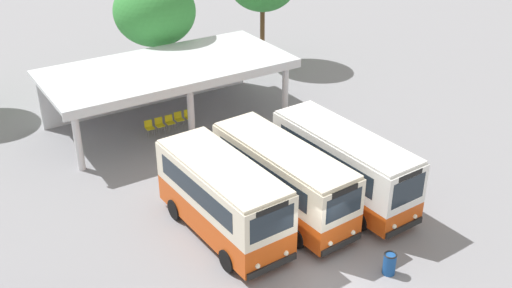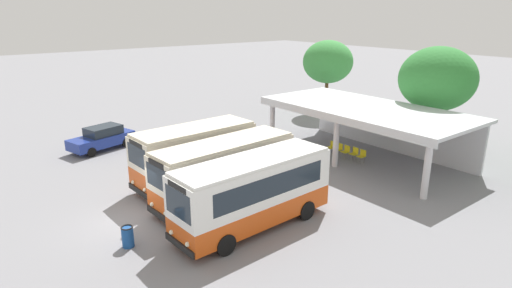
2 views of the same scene
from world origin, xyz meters
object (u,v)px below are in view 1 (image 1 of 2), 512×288
at_px(waiting_chair_second_from_end, 159,124).
at_px(waiting_chair_end_by_column, 149,127).
at_px(city_bus_middle_cream, 343,163).
at_px(waiting_chair_fifth_seat, 189,116).
at_px(waiting_chair_middle_seat, 170,121).
at_px(city_bus_nearest_orange, 222,196).
at_px(litter_bin_apron, 389,263).
at_px(waiting_chair_fourth_seat, 179,118).
at_px(city_bus_second_in_row, 282,177).

bearing_deg(waiting_chair_second_from_end, waiting_chair_end_by_column, -179.18).
distance_m(city_bus_middle_cream, waiting_chair_fifth_seat, 10.81).
xyz_separation_m(city_bus_middle_cream, waiting_chair_middle_seat, (-3.57, 10.38, -1.25)).
distance_m(waiting_chair_middle_seat, waiting_chair_fifth_seat, 1.22).
xyz_separation_m(city_bus_nearest_orange, waiting_chair_end_by_column, (1.03, 9.89, -1.29)).
bearing_deg(litter_bin_apron, waiting_chair_end_by_column, 100.83).
xyz_separation_m(city_bus_nearest_orange, waiting_chair_fourth_seat, (2.85, 10.01, -1.29)).
bearing_deg(waiting_chair_second_from_end, waiting_chair_fourth_seat, 5.24).
bearing_deg(city_bus_nearest_orange, city_bus_middle_cream, -4.69).
height_order(city_bus_nearest_orange, city_bus_second_in_row, city_bus_nearest_orange).
bearing_deg(city_bus_middle_cream, waiting_chair_end_by_column, 114.79).
distance_m(waiting_chair_second_from_end, waiting_chair_fifth_seat, 1.82).
height_order(city_bus_nearest_orange, waiting_chair_middle_seat, city_bus_nearest_orange).
bearing_deg(city_bus_second_in_row, waiting_chair_fourth_seat, 90.33).
bearing_deg(city_bus_nearest_orange, waiting_chair_end_by_column, 84.06).
height_order(city_bus_second_in_row, waiting_chair_middle_seat, city_bus_second_in_row).
xyz_separation_m(city_bus_nearest_orange, waiting_chair_fifth_seat, (3.46, 10.00, -1.29)).
bearing_deg(waiting_chair_fourth_seat, litter_bin_apron, -85.85).
distance_m(city_bus_second_in_row, waiting_chair_end_by_column, 10.14).
bearing_deg(waiting_chair_fourth_seat, waiting_chair_end_by_column, -176.23).
bearing_deg(waiting_chair_middle_seat, waiting_chair_second_from_end, -179.24).
height_order(city_bus_nearest_orange, waiting_chair_end_by_column, city_bus_nearest_orange).
xyz_separation_m(waiting_chair_second_from_end, waiting_chair_fifth_seat, (1.82, 0.10, 0.00)).
distance_m(city_bus_nearest_orange, litter_bin_apron, 6.92).
xyz_separation_m(city_bus_nearest_orange, waiting_chair_middle_seat, (2.24, 9.90, -1.29)).
distance_m(waiting_chair_second_from_end, waiting_chair_fourth_seat, 1.22).
height_order(city_bus_middle_cream, waiting_chair_fifth_seat, city_bus_middle_cream).
xyz_separation_m(waiting_chair_end_by_column, waiting_chair_middle_seat, (1.21, 0.02, 0.00)).
bearing_deg(city_bus_nearest_orange, waiting_chair_second_from_end, 80.61).
distance_m(city_bus_middle_cream, waiting_chair_second_from_end, 11.25).
relative_size(waiting_chair_second_from_end, waiting_chair_fifth_seat, 1.00).
bearing_deg(waiting_chair_middle_seat, city_bus_nearest_orange, -102.76).
xyz_separation_m(city_bus_second_in_row, waiting_chair_fourth_seat, (-0.06, 10.01, -1.24)).
distance_m(waiting_chair_middle_seat, litter_bin_apron, 15.51).
xyz_separation_m(waiting_chair_end_by_column, litter_bin_apron, (2.95, -15.39, -0.07)).
bearing_deg(city_bus_middle_cream, city_bus_second_in_row, 170.74).
bearing_deg(waiting_chair_fifth_seat, city_bus_middle_cream, -77.31).
bearing_deg(waiting_chair_fourth_seat, waiting_chair_middle_seat, -170.34).
bearing_deg(waiting_chair_end_by_column, city_bus_nearest_orange, -95.94).
bearing_deg(waiting_chair_middle_seat, city_bus_middle_cream, -71.01).
bearing_deg(city_bus_second_in_row, waiting_chair_end_by_column, 100.76).
relative_size(waiting_chair_fourth_seat, litter_bin_apron, 0.96).
distance_m(city_bus_nearest_orange, waiting_chair_second_from_end, 10.11).
height_order(city_bus_nearest_orange, waiting_chair_fifth_seat, city_bus_nearest_orange).
bearing_deg(waiting_chair_middle_seat, waiting_chair_fourth_seat, 9.66).
height_order(city_bus_nearest_orange, litter_bin_apron, city_bus_nearest_orange).
bearing_deg(waiting_chair_end_by_column, waiting_chair_fourth_seat, 3.77).
bearing_deg(city_bus_middle_cream, litter_bin_apron, -110.10).
relative_size(waiting_chair_fifth_seat, litter_bin_apron, 0.96).
xyz_separation_m(city_bus_middle_cream, litter_bin_apron, (-1.84, -5.03, -1.32)).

